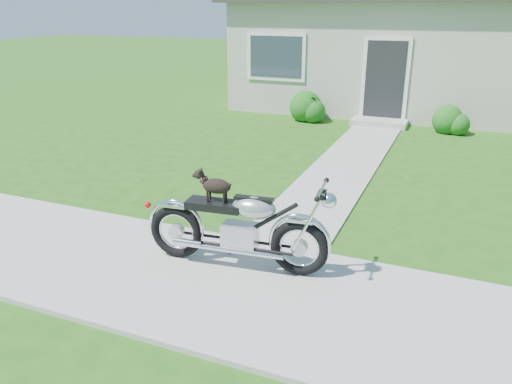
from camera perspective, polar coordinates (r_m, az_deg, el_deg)
ground at (r=5.23m, az=14.38°, el=-13.99°), size 80.00×80.00×0.00m
sidewalk at (r=5.22m, az=14.40°, el=-13.81°), size 24.00×2.20×0.04m
walkway at (r=9.96m, az=10.40°, el=3.25°), size 1.20×8.00×0.03m
house at (r=16.35m, az=21.96°, el=16.45°), size 12.60×7.03×4.50m
potted_plant_left at (r=13.65m, az=6.37°, el=9.54°), size 0.78×0.74×0.69m
motorcycle_with_dog at (r=5.71m, az=-1.93°, el=-3.96°), size 2.22×0.61×1.14m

